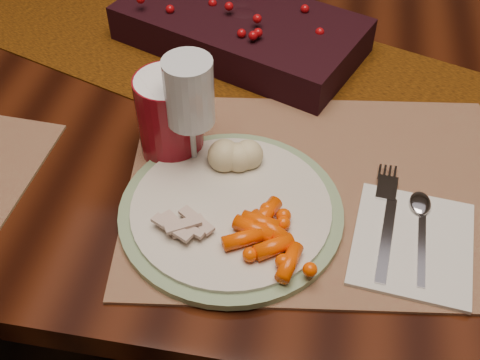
% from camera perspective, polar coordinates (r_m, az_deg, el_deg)
% --- Properties ---
extents(floor, '(5.00, 5.00, 0.00)m').
position_cam_1_polar(floor, '(1.53, 3.30, -13.16)').
color(floor, black).
rests_on(floor, ground).
extents(dining_table, '(1.80, 1.00, 0.75)m').
position_cam_1_polar(dining_table, '(1.22, 4.04, -4.15)').
color(dining_table, black).
rests_on(dining_table, floor).
extents(table_runner, '(1.59, 0.84, 0.00)m').
position_cam_1_polar(table_runner, '(0.96, 2.14, 10.39)').
color(table_runner, '#3E250F').
rests_on(table_runner, dining_table).
extents(centerpiece, '(0.43, 0.33, 0.08)m').
position_cam_1_polar(centerpiece, '(1.00, 0.01, 14.57)').
color(centerpiece, black).
rests_on(centerpiece, table_runner).
extents(placemat_main, '(0.53, 0.42, 0.00)m').
position_cam_1_polar(placemat_main, '(0.77, 7.54, -0.82)').
color(placemat_main, brown).
rests_on(placemat_main, dining_table).
extents(dinner_plate, '(0.28, 0.28, 0.02)m').
position_cam_1_polar(dinner_plate, '(0.73, -0.86, -2.85)').
color(dinner_plate, beige).
rests_on(dinner_plate, placemat_main).
extents(baby_carrots, '(0.12, 0.10, 0.02)m').
position_cam_1_polar(baby_carrots, '(0.68, 1.85, -5.33)').
color(baby_carrots, '#F34700').
rests_on(baby_carrots, dinner_plate).
extents(mashed_potatoes, '(0.09, 0.08, 0.05)m').
position_cam_1_polar(mashed_potatoes, '(0.76, 0.32, 2.69)').
color(mashed_potatoes, tan).
rests_on(mashed_potatoes, dinner_plate).
extents(turkey_shreds, '(0.07, 0.07, 0.02)m').
position_cam_1_polar(turkey_shreds, '(0.70, -5.38, -4.12)').
color(turkey_shreds, '#AA9893').
rests_on(turkey_shreds, dinner_plate).
extents(napkin, '(0.15, 0.17, 0.01)m').
position_cam_1_polar(napkin, '(0.73, 16.04, -5.77)').
color(napkin, silver).
rests_on(napkin, placemat_main).
extents(fork, '(0.04, 0.17, 0.00)m').
position_cam_1_polar(fork, '(0.74, 13.72, -4.19)').
color(fork, '#B0B1BE').
rests_on(fork, napkin).
extents(spoon, '(0.03, 0.13, 0.00)m').
position_cam_1_polar(spoon, '(0.74, 16.79, -4.98)').
color(spoon, silver).
rests_on(spoon, napkin).
extents(red_cup, '(0.09, 0.09, 0.12)m').
position_cam_1_polar(red_cup, '(0.78, -6.66, 6.02)').
color(red_cup, maroon).
rests_on(red_cup, placemat_main).
extents(wine_glass, '(0.07, 0.07, 0.17)m').
position_cam_1_polar(wine_glass, '(0.74, -4.66, 5.87)').
color(wine_glass, silver).
rests_on(wine_glass, dining_table).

